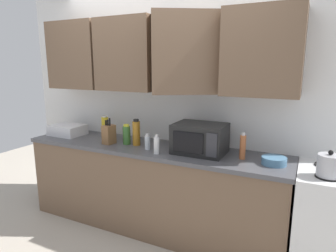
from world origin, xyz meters
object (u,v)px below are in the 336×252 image
at_px(knife_block, 109,134).
at_px(bottle_white_jar, 157,145).
at_px(bottle_clear_tall, 148,142).
at_px(bottle_green_oil, 127,135).
at_px(dish_rack, 68,130).
at_px(bottle_yellow_mustard, 105,127).
at_px(kettle, 329,165).
at_px(bottle_spice_jar, 243,147).
at_px(microwave, 200,138).
at_px(bowl_ceramic_small, 274,161).
at_px(bottle_amber_vinegar, 136,133).

relative_size(knife_block, bottle_white_jar, 1.52).
distance_m(bottle_clear_tall, bottle_green_oil, 0.30).
height_order(dish_rack, bottle_yellow_mustard, bottle_yellow_mustard).
height_order(dish_rack, bottle_green_oil, bottle_green_oil).
height_order(kettle, dish_rack, kettle).
xyz_separation_m(dish_rack, bottle_green_oil, (0.87, -0.04, 0.04)).
bearing_deg(kettle, dish_rack, 176.66).
relative_size(kettle, bottle_spice_jar, 0.83).
relative_size(kettle, microwave, 0.42).
distance_m(bottle_clear_tall, bowl_ceramic_small, 1.18).
bearing_deg(bottle_green_oil, bottle_spice_jar, 1.68).
bearing_deg(dish_rack, bottle_spice_jar, 0.00).
relative_size(bottle_clear_tall, bottle_white_jar, 0.85).
bearing_deg(bottle_spice_jar, bottle_clear_tall, -173.39).
relative_size(bottle_clear_tall, bottle_green_oil, 0.73).
distance_m(kettle, microwave, 1.09).
xyz_separation_m(kettle, bowl_ceramic_small, (-0.40, 0.13, -0.06)).
xyz_separation_m(bottle_amber_vinegar, bottle_white_jar, (0.33, -0.18, -0.05)).
relative_size(knife_block, bottle_clear_tall, 1.80).
bearing_deg(bottle_white_jar, bottle_clear_tall, 148.27).
xyz_separation_m(kettle, bottle_amber_vinegar, (-1.76, 0.14, 0.04)).
bearing_deg(bottle_amber_vinegar, dish_rack, 178.64).
bearing_deg(microwave, knife_block, -173.24).
bearing_deg(bottle_amber_vinegar, bottle_clear_tall, -24.45).
bearing_deg(kettle, bowl_ceramic_small, 161.87).
bearing_deg(microwave, bowl_ceramic_small, -3.54).
distance_m(dish_rack, bottle_amber_vinegar, 0.98).
xyz_separation_m(dish_rack, bottle_yellow_mustard, (0.50, 0.08, 0.07)).
height_order(bottle_clear_tall, bottle_spice_jar, bottle_spice_jar).
relative_size(bottle_spice_jar, bowl_ceramic_small, 1.18).
xyz_separation_m(knife_block, bottle_amber_vinegar, (0.29, 0.08, 0.03)).
bearing_deg(bottle_yellow_mustard, bottle_green_oil, -17.62).
distance_m(microwave, bottle_clear_tall, 0.52).
relative_size(microwave, bottle_yellow_mustard, 1.86).
height_order(bottle_green_oil, bowl_ceramic_small, bottle_green_oil).
xyz_separation_m(bottle_yellow_mustard, bottle_green_oil, (0.37, -0.12, -0.02)).
height_order(kettle, bowl_ceramic_small, kettle).
relative_size(knife_block, bottle_green_oil, 1.32).
bearing_deg(kettle, bottle_clear_tall, 178.01).
relative_size(bottle_spice_jar, bottle_green_oil, 1.13).
relative_size(dish_rack, knife_block, 1.36).
bearing_deg(bottle_clear_tall, bottle_white_jar, -31.73).
bearing_deg(bowl_ceramic_small, microwave, 176.46).
height_order(microwave, bottle_clear_tall, microwave).
bearing_deg(bottle_spice_jar, bottle_amber_vinegar, -178.76).
xyz_separation_m(kettle, bottle_green_oil, (-1.87, 0.12, 0.01)).
bearing_deg(bottle_white_jar, bottle_spice_jar, 14.74).
distance_m(kettle, bottle_green_oil, 1.87).
bearing_deg(bottle_white_jar, bottle_green_oil, 159.77).
relative_size(bottle_yellow_mustard, bottle_spice_jar, 1.07).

